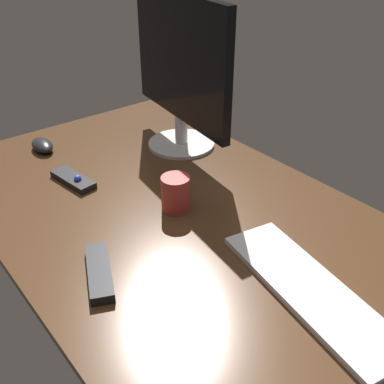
# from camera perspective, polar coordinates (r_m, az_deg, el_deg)

# --- Properties ---
(desk) EXTENTS (1.40, 0.84, 0.02)m
(desk) POSITION_cam_1_polar(r_m,az_deg,el_deg) (1.22, -2.42, -2.64)
(desk) COLOR #4C301C
(desk) RESTS_ON ground
(monitor) EXTENTS (0.50, 0.22, 0.47)m
(monitor) POSITION_cam_1_polar(r_m,az_deg,el_deg) (1.46, -1.42, 14.84)
(monitor) COLOR silver
(monitor) RESTS_ON desk
(keyboard) EXTENTS (0.46, 0.21, 0.02)m
(keyboard) POSITION_cam_1_polar(r_m,az_deg,el_deg) (1.01, 14.21, -11.54)
(keyboard) COLOR silver
(keyboard) RESTS_ON desk
(computer_mouse) EXTENTS (0.11, 0.07, 0.03)m
(computer_mouse) POSITION_cam_1_polar(r_m,az_deg,el_deg) (1.59, -17.79, 5.45)
(computer_mouse) COLOR black
(computer_mouse) RESTS_ON desk
(media_remote) EXTENTS (0.16, 0.07, 0.03)m
(media_remote) POSITION_cam_1_polar(r_m,az_deg,el_deg) (1.38, -14.26, 1.49)
(media_remote) COLOR black
(media_remote) RESTS_ON desk
(tv_remote) EXTENTS (0.18, 0.12, 0.02)m
(tv_remote) POSITION_cam_1_polar(r_m,az_deg,el_deg) (1.03, -11.24, -9.54)
(tv_remote) COLOR black
(tv_remote) RESTS_ON desk
(coffee_mug) EXTENTS (0.07, 0.07, 0.09)m
(coffee_mug) POSITION_cam_1_polar(r_m,az_deg,el_deg) (1.20, -1.98, -0.20)
(coffee_mug) COLOR #B23833
(coffee_mug) RESTS_ON desk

